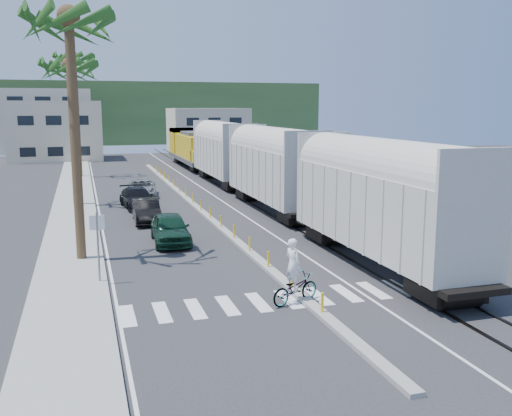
{
  "coord_description": "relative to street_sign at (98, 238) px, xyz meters",
  "views": [
    {
      "loc": [
        -7.74,
        -21.43,
        7.2
      ],
      "look_at": [
        0.82,
        6.57,
        2.0
      ],
      "focal_mm": 40.0,
      "sensor_mm": 36.0,
      "label": 1
    }
  ],
  "objects": [
    {
      "name": "median",
      "position": [
        7.3,
        17.96,
        -1.88
      ],
      "size": [
        0.45,
        60.0,
        0.85
      ],
      "color": "gray",
      "rests_on": "ground"
    },
    {
      "name": "buildings",
      "position": [
        0.89,
        69.66,
        2.39
      ],
      "size": [
        38.0,
        27.0,
        10.0
      ],
      "color": "beige",
      "rests_on": "ground"
    },
    {
      "name": "palm_trees",
      "position": [
        -0.8,
        20.7,
        8.84
      ],
      "size": [
        3.5,
        37.2,
        13.75
      ],
      "color": "brown",
      "rests_on": "ground"
    },
    {
      "name": "crosswalk",
      "position": [
        7.3,
        -4.0,
        -1.97
      ],
      "size": [
        14.0,
        2.2,
        0.01
      ],
      "primitive_type": "cube",
      "color": "silver",
      "rests_on": "ground"
    },
    {
      "name": "car_lead",
      "position": [
        3.88,
        6.42,
        -1.17
      ],
      "size": [
        2.26,
        4.85,
        1.6
      ],
      "primitive_type": "imported",
      "rotation": [
        0.0,
        0.0,
        -0.04
      ],
      "color": "#113321",
      "rests_on": "ground"
    },
    {
      "name": "freight_train",
      "position": [
        12.3,
        19.81,
        0.93
      ],
      "size": [
        3.0,
        60.94,
        5.85
      ],
      "color": "beige",
      "rests_on": "ground"
    },
    {
      "name": "cyclist",
      "position": [
        6.86,
        -4.45,
        -1.19
      ],
      "size": [
        2.16,
        2.61,
        2.48
      ],
      "rotation": [
        0.0,
        0.0,
        1.94
      ],
      "color": "#9EA0A5",
      "rests_on": "ground"
    },
    {
      "name": "car_rear",
      "position": [
        4.1,
        23.3,
        -1.29
      ],
      "size": [
        3.23,
        5.34,
        1.36
      ],
      "primitive_type": "imported",
      "rotation": [
        0.0,
        0.0,
        -0.1
      ],
      "color": "#9EA1A3",
      "rests_on": "ground"
    },
    {
      "name": "lane_markings",
      "position": [
        5.15,
        23.0,
        -1.97
      ],
      "size": [
        9.42,
        90.0,
        0.01
      ],
      "color": "silver",
      "rests_on": "ground"
    },
    {
      "name": "rails",
      "position": [
        12.3,
        26.0,
        -1.94
      ],
      "size": [
        1.56,
        100.0,
        0.06
      ],
      "color": "black",
      "rests_on": "ground"
    },
    {
      "name": "street_sign",
      "position": [
        0.0,
        0.0,
        0.0
      ],
      "size": [
        0.6,
        0.08,
        3.0
      ],
      "color": "slate",
      "rests_on": "ground"
    },
    {
      "name": "hillside",
      "position": [
        7.3,
        98.0,
        4.03
      ],
      "size": [
        80.0,
        20.0,
        12.0
      ],
      "primitive_type": "cube",
      "color": "#385628",
      "rests_on": "ground"
    },
    {
      "name": "car_second",
      "position": [
        3.27,
        12.49,
        -1.23
      ],
      "size": [
        1.79,
        4.59,
        1.49
      ],
      "primitive_type": "imported",
      "rotation": [
        0.0,
        0.0,
        -0.02
      ],
      "color": "black",
      "rests_on": "ground"
    },
    {
      "name": "car_third",
      "position": [
        3.24,
        17.89,
        -1.24
      ],
      "size": [
        3.05,
        5.42,
        1.45
      ],
      "primitive_type": "imported",
      "rotation": [
        0.0,
        0.0,
        0.1
      ],
      "color": "black",
      "rests_on": "ground"
    },
    {
      "name": "ground",
      "position": [
        7.3,
        -2.0,
        -1.97
      ],
      "size": [
        140.0,
        140.0,
        0.0
      ],
      "primitive_type": "plane",
      "color": "#28282B",
      "rests_on": "ground"
    },
    {
      "name": "sidewalk",
      "position": [
        -1.2,
        23.0,
        -1.9
      ],
      "size": [
        3.0,
        90.0,
        0.15
      ],
      "primitive_type": "cube",
      "color": "gray",
      "rests_on": "ground"
    }
  ]
}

